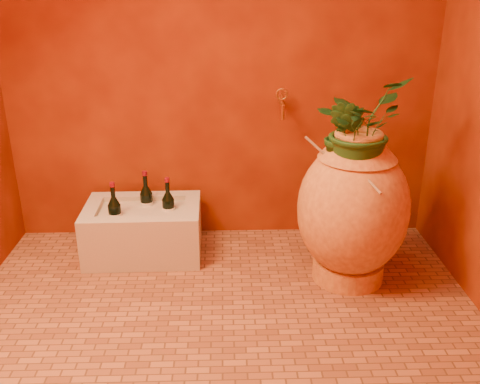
{
  "coord_description": "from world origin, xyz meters",
  "views": [
    {
      "loc": [
        0.02,
        -2.08,
        1.51
      ],
      "look_at": [
        0.09,
        0.35,
        0.53
      ],
      "focal_mm": 40.0,
      "sensor_mm": 36.0,
      "label": 1
    }
  ],
  "objects_px": {
    "stone_basin": "(144,231)",
    "wine_bottle_b": "(169,209)",
    "amphora": "(353,208)",
    "wine_bottle_c": "(147,204)",
    "wall_tap": "(282,102)",
    "wine_bottle_a": "(115,215)"
  },
  "relations": [
    {
      "from": "stone_basin",
      "to": "wine_bottle_b",
      "type": "bearing_deg",
      "value": 4.17
    },
    {
      "from": "amphora",
      "to": "wine_bottle_b",
      "type": "height_order",
      "value": "amphora"
    },
    {
      "from": "stone_basin",
      "to": "wine_bottle_c",
      "type": "relative_size",
      "value": 2.12
    },
    {
      "from": "wine_bottle_b",
      "to": "wine_bottle_c",
      "type": "bearing_deg",
      "value": 150.53
    },
    {
      "from": "amphora",
      "to": "wall_tap",
      "type": "height_order",
      "value": "wall_tap"
    },
    {
      "from": "wine_bottle_b",
      "to": "wine_bottle_a",
      "type": "bearing_deg",
      "value": -165.04
    },
    {
      "from": "stone_basin",
      "to": "wall_tap",
      "type": "xyz_separation_m",
      "value": [
        0.8,
        0.2,
        0.7
      ]
    },
    {
      "from": "amphora",
      "to": "wine_bottle_c",
      "type": "bearing_deg",
      "value": 160.54
    },
    {
      "from": "wine_bottle_a",
      "to": "wine_bottle_b",
      "type": "distance_m",
      "value": 0.3
    },
    {
      "from": "wine_bottle_b",
      "to": "amphora",
      "type": "bearing_deg",
      "value": -17.97
    },
    {
      "from": "wine_bottle_a",
      "to": "wine_bottle_c",
      "type": "relative_size",
      "value": 0.98
    },
    {
      "from": "wine_bottle_b",
      "to": "wall_tap",
      "type": "height_order",
      "value": "wall_tap"
    },
    {
      "from": "wine_bottle_a",
      "to": "wine_bottle_b",
      "type": "relative_size",
      "value": 1.02
    },
    {
      "from": "wine_bottle_a",
      "to": "wine_bottle_b",
      "type": "xyz_separation_m",
      "value": [
        0.29,
        0.08,
        -0.0
      ]
    },
    {
      "from": "wine_bottle_b",
      "to": "wall_tap",
      "type": "distance_m",
      "value": 0.89
    },
    {
      "from": "wine_bottle_c",
      "to": "amphora",
      "type": "bearing_deg",
      "value": -19.46
    },
    {
      "from": "stone_basin",
      "to": "wine_bottle_a",
      "type": "xyz_separation_m",
      "value": [
        -0.14,
        -0.07,
        0.13
      ]
    },
    {
      "from": "wall_tap",
      "to": "wine_bottle_c",
      "type": "bearing_deg",
      "value": -171.59
    },
    {
      "from": "wine_bottle_a",
      "to": "wine_bottle_b",
      "type": "height_order",
      "value": "wine_bottle_a"
    },
    {
      "from": "stone_basin",
      "to": "wall_tap",
      "type": "height_order",
      "value": "wall_tap"
    },
    {
      "from": "wine_bottle_c",
      "to": "wine_bottle_b",
      "type": "bearing_deg",
      "value": -29.47
    },
    {
      "from": "wine_bottle_a",
      "to": "wall_tap",
      "type": "distance_m",
      "value": 1.14
    }
  ]
}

